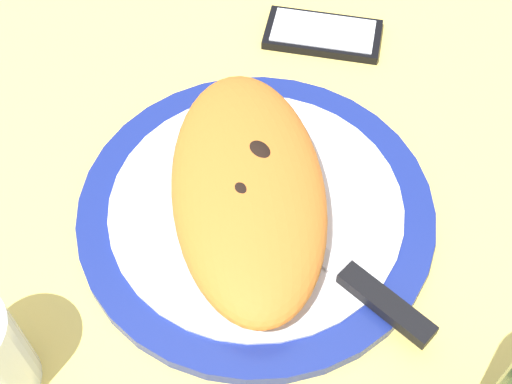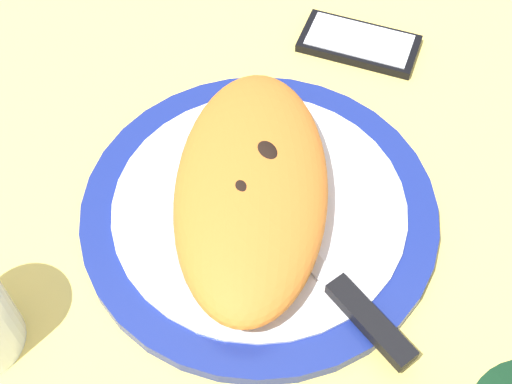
{
  "view_description": "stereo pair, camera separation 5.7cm",
  "coord_description": "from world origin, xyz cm",
  "px_view_note": "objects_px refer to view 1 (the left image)",
  "views": [
    {
      "loc": [
        35.88,
        -5.36,
        55.38
      ],
      "look_at": [
        0.0,
        0.0,
        3.71
      ],
      "focal_mm": 49.69,
      "sensor_mm": 36.0,
      "label": 1
    },
    {
      "loc": [
        36.28,
        0.31,
        55.38
      ],
      "look_at": [
        0.0,
        0.0,
        3.71
      ],
      "focal_mm": 49.69,
      "sensor_mm": 36.0,
      "label": 2
    }
  ],
  "objects_px": {
    "plate": "(256,210)",
    "calzone": "(247,184)",
    "fork": "(185,230)",
    "knife": "(355,280)",
    "smartphone": "(323,34)"
  },
  "relations": [
    {
      "from": "knife",
      "to": "smartphone",
      "type": "relative_size",
      "value": 1.33
    },
    {
      "from": "knife",
      "to": "smartphone",
      "type": "height_order",
      "value": "knife"
    },
    {
      "from": "plate",
      "to": "knife",
      "type": "relative_size",
      "value": 1.74
    },
    {
      "from": "plate",
      "to": "fork",
      "type": "relative_size",
      "value": 2.06
    },
    {
      "from": "calzone",
      "to": "knife",
      "type": "height_order",
      "value": "calzone"
    },
    {
      "from": "smartphone",
      "to": "fork",
      "type": "bearing_deg",
      "value": -35.75
    },
    {
      "from": "plate",
      "to": "smartphone",
      "type": "height_order",
      "value": "plate"
    },
    {
      "from": "plate",
      "to": "calzone",
      "type": "relative_size",
      "value": 1.19
    },
    {
      "from": "fork",
      "to": "smartphone",
      "type": "height_order",
      "value": "fork"
    },
    {
      "from": "knife",
      "to": "plate",
      "type": "bearing_deg",
      "value": -142.43
    },
    {
      "from": "calzone",
      "to": "knife",
      "type": "xyz_separation_m",
      "value": [
        0.1,
        0.08,
        -0.02
      ]
    },
    {
      "from": "calzone",
      "to": "fork",
      "type": "height_order",
      "value": "calzone"
    },
    {
      "from": "calzone",
      "to": "smartphone",
      "type": "relative_size",
      "value": 1.95
    },
    {
      "from": "calzone",
      "to": "smartphone",
      "type": "distance_m",
      "value": 0.25
    },
    {
      "from": "knife",
      "to": "smartphone",
      "type": "distance_m",
      "value": 0.32
    }
  ]
}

